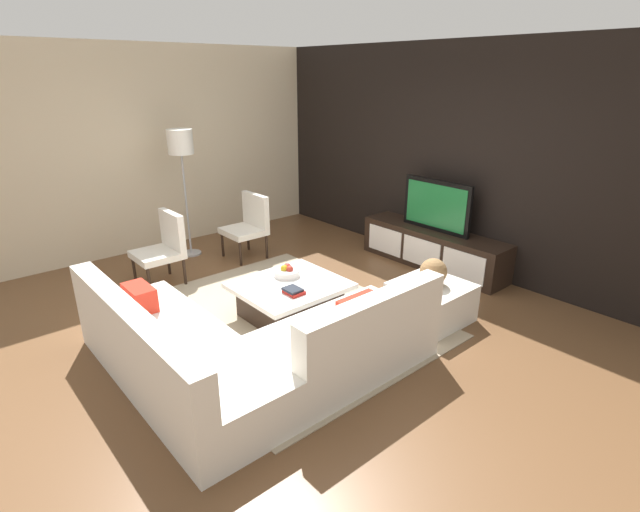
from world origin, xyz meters
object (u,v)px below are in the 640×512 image
Objects in this scene: floor_lamp at (181,149)px; book_stack at (293,291)px; sectional_couch at (244,348)px; coffee_table at (290,299)px; ottoman at (431,302)px; accent_chair_far at (249,222)px; decorative_ball at (433,272)px; accent_chair_near at (164,244)px; television at (437,206)px; fruit_bowl at (287,272)px; media_console at (433,248)px.

book_stack is at bearing -4.36° from floor_lamp.
floor_lamp reaches higher than sectional_couch.
coffee_table is 1.52× the size of ottoman.
accent_chair_far is 3.16× the size of decorative_ball.
floor_lamp is (-0.71, 0.67, 0.98)m from accent_chair_near.
television reaches higher than book_stack.
accent_chair_far is at bearing 160.25° from fruit_bowl.
accent_chair_near is 1.98m from book_stack.
book_stack is (0.40, -0.22, -0.02)m from fruit_bowl.
ottoman is at bearing 16.04° from floor_lamp.
accent_chair_near is (-1.70, -0.59, 0.29)m from coffee_table.
floor_lamp is 3.77m from ottoman.
floor_lamp is 2.84m from book_stack.
accent_chair_near is 1.28m from accent_chair_far.
accent_chair_far reaches higher than ottoman.
book_stack is at bearing -29.19° from fruit_bowl.
media_console is 10.45× the size of book_stack.
fruit_bowl is (1.52, 0.69, -0.06)m from accent_chair_near.
sectional_couch is 1.33m from fruit_bowl.
decorative_ball is at bearing 39.05° from fruit_bowl.
decorative_ball is at bearing 0.00° from ottoman.
media_console is at bearing 48.28° from accent_chair_far.
accent_chair_near is at bearing -148.59° from ottoman.
coffee_table is 1.22× the size of accent_chair_far.
accent_chair_far is at bearing -172.35° from ottoman.
sectional_couch is 1.13m from coffee_table.
accent_chair_far is 2.83m from decorative_ball.
coffee_table is at bearing 150.84° from book_stack.
media_console reaches higher than book_stack.
floor_lamp is at bearing 161.14° from sectional_couch.
decorative_ball is (3.42, 0.98, -0.93)m from floor_lamp.
accent_chair_near is at bearing -160.87° from coffee_table.
accent_chair_near is at bearing -166.26° from book_stack.
coffee_table is 1.82m from accent_chair_near.
accent_chair_near is at bearing -77.38° from accent_chair_far.
coffee_table is 0.32m from book_stack.
floor_lamp is at bearing -163.96° from decorative_ball.
floor_lamp is 1.30m from accent_chair_far.
sectional_couch is (0.51, -3.25, 0.02)m from media_console.
television is 3.55× the size of fruit_bowl.
coffee_table is at bearing 24.33° from accent_chair_near.
ottoman is 0.80× the size of accent_chair_far.
floor_lamp is 1.99× the size of accent_chair_far.
media_console is 2.30m from coffee_table.
sectional_couch is at bearing -101.01° from ottoman.
sectional_couch reaches higher than media_console.
book_stack is at bearing -87.22° from television.
ottoman is at bearing 0.00° from decorative_ball.
sectional_couch is 12.23× the size of book_stack.
ottoman is at bearing -53.85° from television.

